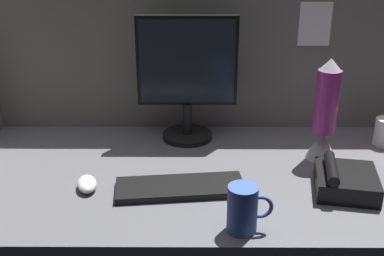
{
  "coord_description": "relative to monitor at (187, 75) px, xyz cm",
  "views": [
    {
      "loc": [
        -11.87,
        -132.94,
        69.43
      ],
      "look_at": [
        -5.75,
        0.0,
        14.0
      ],
      "focal_mm": 44.34,
      "sensor_mm": 36.0,
      "label": 1
    }
  ],
  "objects": [
    {
      "name": "ground_plane",
      "position": [
        14.36,
        -25.12,
        -25.04
      ],
      "size": [
        180.0,
        80.0,
        3.0
      ],
      "primitive_type": "cube",
      "color": "#515156"
    },
    {
      "name": "cubicle_wall_back",
      "position": [
        14.41,
        12.38,
        4.78
      ],
      "size": [
        180.0,
        5.5,
        56.6
      ],
      "color": "slate",
      "rests_on": "ground_plane"
    },
    {
      "name": "monitor",
      "position": [
        0.0,
        0.0,
        0.0
      ],
      "size": [
        34.74,
        18.0,
        43.84
      ],
      "color": "black",
      "rests_on": "ground_plane"
    },
    {
      "name": "keyboard",
      "position": [
        -1.54,
        -38.44,
        -22.54
      ],
      "size": [
        38.21,
        17.0,
        2.0
      ],
      "primitive_type": "cube",
      "rotation": [
        0.0,
        0.0,
        0.11
      ],
      "color": "black",
      "rests_on": "ground_plane"
    },
    {
      "name": "mouse",
      "position": [
        -28.61,
        -37.77,
        -21.84
      ],
      "size": [
        7.86,
        10.71,
        3.4
      ],
      "primitive_type": "ellipsoid",
      "rotation": [
        0.0,
        0.0,
        0.26
      ],
      "color": "silver",
      "rests_on": "ground_plane"
    },
    {
      "name": "mug_ceramic_blue",
      "position": [
        14.48,
        -58.06,
        -17.31
      ],
      "size": [
        11.59,
        7.57,
        12.38
      ],
      "color": "#38569E",
      "rests_on": "ground_plane"
    },
    {
      "name": "lava_lamp",
      "position": [
        44.36,
        -16.52,
        -9.45
      ],
      "size": [
        10.26,
        10.26,
        33.58
      ],
      "color": "#A5A5AD",
      "rests_on": "ground_plane"
    },
    {
      "name": "desk_phone",
      "position": [
        45.82,
        -38.05,
        -20.35
      ],
      "size": [
        20.15,
        21.75,
        8.8
      ],
      "color": "black",
      "rests_on": "ground_plane"
    }
  ]
}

